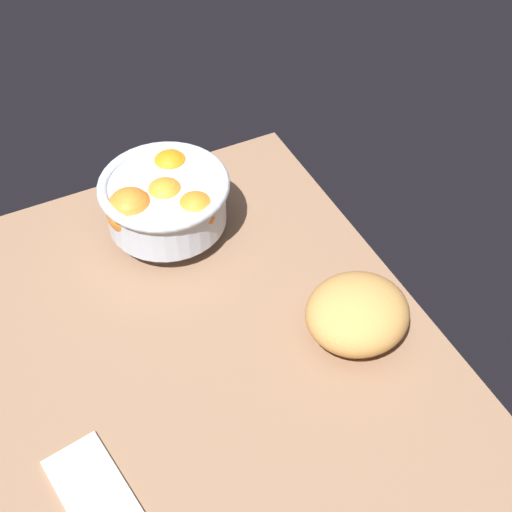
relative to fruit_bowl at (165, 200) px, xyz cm
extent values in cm
cube|color=#87654B|center=(25.71, -6.36, -8.56)|extent=(83.11, 67.70, 3.00)
cylinder|color=silver|center=(-0.14, 0.19, -5.71)|extent=(8.48, 8.48, 2.70)
cylinder|color=silver|center=(-0.14, 0.19, -0.73)|extent=(18.68, 18.68, 7.27)
torus|color=silver|center=(-0.14, 0.19, 2.91)|extent=(20.28, 20.28, 1.60)
sphere|color=orange|center=(0.60, 0.04, 0.79)|extent=(6.61, 6.61, 6.61)
sphere|color=orange|center=(-5.38, 3.29, 0.79)|extent=(6.62, 6.62, 6.62)
sphere|color=orange|center=(1.09, -5.76, 0.94)|extent=(7.45, 7.45, 7.45)
sphere|color=orange|center=(5.38, 3.02, 0.75)|extent=(6.39, 6.39, 6.39)
ellipsoid|color=tan|center=(30.51, 16.35, -2.86)|extent=(13.77, 14.78, 8.41)
cube|color=silver|center=(36.54, -24.37, -6.58)|extent=(14.06, 9.33, 0.97)
camera|label=1|loc=(79.36, -23.51, 74.73)|focal=50.08mm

